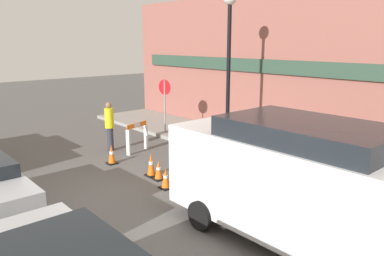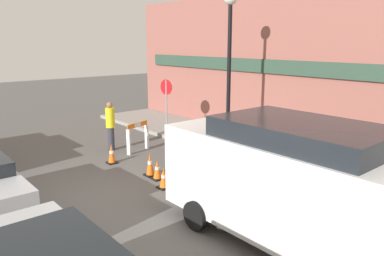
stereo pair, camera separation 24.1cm
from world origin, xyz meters
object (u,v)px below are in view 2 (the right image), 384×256
object	(u,v)px
stop_sign	(166,97)
person_worker	(110,124)
work_van	(298,181)
streetlamp_post	(229,50)

from	to	relation	value
stop_sign	person_worker	world-z (taller)	stop_sign
stop_sign	work_van	distance (m)	8.85
person_worker	work_van	xyz separation A→B (m)	(7.80, -0.48, 0.36)
streetlamp_post	person_worker	world-z (taller)	streetlamp_post
stop_sign	work_van	size ratio (longest dim) A/B	0.40
streetlamp_post	work_van	world-z (taller)	streetlamp_post
stop_sign	work_van	bearing A→B (deg)	148.41
work_van	streetlamp_post	bearing A→B (deg)	146.10
streetlamp_post	stop_sign	size ratio (longest dim) A/B	2.42
work_van	person_worker	bearing A→B (deg)	176.48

